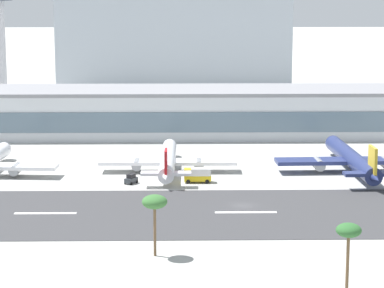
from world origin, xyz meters
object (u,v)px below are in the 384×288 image
object	(u,v)px
terminal_building	(169,112)
palm_tree_2	(349,232)
airliner_red_tail_gate_1	(168,161)
airliner_gold_tail_gate_2	(353,160)
palm_tree_1	(155,203)
service_baggage_tug_1	(131,179)
distant_hotel_block	(174,36)
service_box_truck_0	(198,175)

from	to	relation	value
terminal_building	palm_tree_2	bearing A→B (deg)	-78.42
terminal_building	airliner_red_tail_gate_1	size ratio (longest dim) A/B	5.30
terminal_building	palm_tree_2	size ratio (longest dim) A/B	20.46
airliner_red_tail_gate_1	palm_tree_2	distance (m)	84.05
airliner_gold_tail_gate_2	palm_tree_1	bearing A→B (deg)	141.29
palm_tree_1	service_baggage_tug_1	bearing A→B (deg)	97.35
distant_hotel_block	service_baggage_tug_1	distance (m)	174.16
palm_tree_2	airliner_red_tail_gate_1	bearing A→B (deg)	108.41
distant_hotel_block	palm_tree_1	world-z (taller)	distant_hotel_block
palm_tree_2	palm_tree_1	bearing A→B (deg)	148.03
terminal_building	distant_hotel_block	xyz separation A→B (m)	(1.34, 110.55, 15.40)
service_baggage_tug_1	palm_tree_2	bearing A→B (deg)	57.93
airliner_red_tail_gate_1	terminal_building	bearing A→B (deg)	1.20
service_box_truck_0	palm_tree_1	distance (m)	52.92
service_baggage_tug_1	palm_tree_1	world-z (taller)	palm_tree_1
terminal_building	service_box_truck_0	xyz separation A→B (m)	(7.00, -61.22, -5.01)
distant_hotel_block	service_box_truck_0	world-z (taller)	distant_hotel_block
terminal_building	airliner_red_tail_gate_1	bearing A→B (deg)	-89.71
service_box_truck_0	airliner_red_tail_gate_1	bearing A→B (deg)	-56.77
palm_tree_2	airliner_gold_tail_gate_2	bearing A→B (deg)	77.77
service_box_truck_0	palm_tree_2	size ratio (longest dim) A/B	0.58
distant_hotel_block	service_baggage_tug_1	bearing A→B (deg)	-93.02
distant_hotel_block	airliner_red_tail_gate_1	xyz separation A→B (m)	(-1.08, -161.48, -19.54)
service_baggage_tug_1	palm_tree_2	distance (m)	77.00
service_box_truck_0	terminal_building	bearing A→B (deg)	-83.49
terminal_building	airliner_gold_tail_gate_2	size ratio (longest dim) A/B	4.71
distant_hotel_block	palm_tree_2	size ratio (longest dim) A/B	9.27
airliner_red_tail_gate_1	airliner_gold_tail_gate_2	size ratio (longest dim) A/B	0.89
terminal_building	palm_tree_1	bearing A→B (deg)	-90.61
airliner_red_tail_gate_1	palm_tree_2	size ratio (longest dim) A/B	3.86
terminal_building	airliner_red_tail_gate_1	xyz separation A→B (m)	(0.25, -50.93, -4.14)
distant_hotel_block	airliner_gold_tail_gate_2	world-z (taller)	distant_hotel_block
terminal_building	service_baggage_tug_1	distance (m)	62.83
distant_hotel_block	service_baggage_tug_1	world-z (taller)	distant_hotel_block
airliner_red_tail_gate_1	service_box_truck_0	size ratio (longest dim) A/B	6.67
distant_hotel_block	service_baggage_tug_1	xyz separation A→B (m)	(-9.12, -172.63, -21.16)
airliner_gold_tail_gate_2	airliner_red_tail_gate_1	bearing A→B (deg)	86.30
terminal_building	distant_hotel_block	world-z (taller)	distant_hotel_block
service_baggage_tug_1	airliner_gold_tail_gate_2	bearing A→B (deg)	132.28
distant_hotel_block	palm_tree_1	size ratio (longest dim) A/B	9.40
palm_tree_1	distant_hotel_block	bearing A→B (deg)	89.35
terminal_building	service_box_truck_0	bearing A→B (deg)	-83.48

